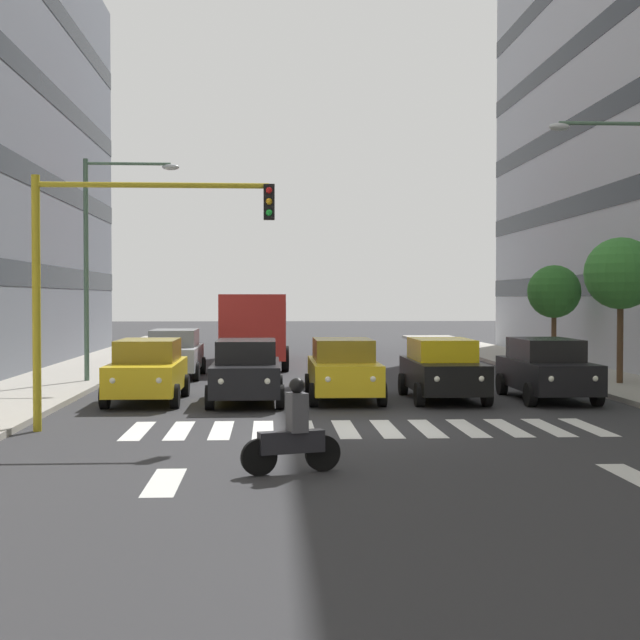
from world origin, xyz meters
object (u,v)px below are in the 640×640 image
object	(u,v)px
bus_behind_traffic	(254,321)
street_lamp_right	(102,245)
car_0	(546,369)
car_4	(148,370)
car_3	(246,371)
street_lamp_left	(636,229)
motorcycle_with_rider	(293,434)
street_tree_2	(554,292)
car_row2_0	(174,353)
street_tree_1	(621,274)
traffic_light_gantry	(109,256)
car_2	(343,369)
car_1	(442,369)

from	to	relation	value
bus_behind_traffic	street_lamp_right	world-z (taller)	street_lamp_right
bus_behind_traffic	street_lamp_right	bearing A→B (deg)	60.89
car_0	car_4	size ratio (longest dim) A/B	1.00
car_3	street_lamp_left	size ratio (longest dim) A/B	0.59
car_3	motorcycle_with_rider	bearing A→B (deg)	95.78
street_tree_2	bus_behind_traffic	bearing A→B (deg)	-15.52
street_lamp_right	bus_behind_traffic	bearing A→B (deg)	-119.11
car_3	car_row2_0	distance (m)	8.50
car_0	street_lamp_left	world-z (taller)	street_lamp_left
street_tree_1	street_tree_2	bearing A→B (deg)	-91.27
car_row2_0	street_lamp_right	bearing A→B (deg)	52.25
street_lamp_right	car_3	bearing A→B (deg)	132.19
car_4	street_tree_1	distance (m)	15.13
street_tree_1	street_tree_2	distance (m)	7.22
traffic_light_gantry	car_row2_0	bearing A→B (deg)	-90.19
car_2	car_row2_0	bearing A→B (deg)	-54.20
car_row2_0	bus_behind_traffic	world-z (taller)	bus_behind_traffic
car_2	car_3	size ratio (longest dim) A/B	1.00
car_0	street_lamp_left	size ratio (longest dim) A/B	0.59
street_lamp_right	street_tree_1	size ratio (longest dim) A/B	1.56
car_3	street_lamp_right	size ratio (longest dim) A/B	0.61
traffic_light_gantry	street_tree_2	bearing A→B (deg)	-133.26
car_row2_0	street_tree_2	distance (m)	15.18
motorcycle_with_rider	street_tree_2	xyz separation A→B (m)	(-10.97, -20.70, 2.45)
car_3	traffic_light_gantry	distance (m)	6.42
bus_behind_traffic	street_lamp_right	xyz separation A→B (m)	(4.85, 8.72, 2.75)
car_2	bus_behind_traffic	xyz separation A→B (m)	(2.69, -13.64, 0.97)
motorcycle_with_rider	car_2	bearing A→B (deg)	-99.19
street_lamp_left	street_lamp_right	size ratio (longest dim) A/B	1.03
car_row2_0	street_lamp_left	world-z (taller)	street_lamp_left
car_0	car_1	world-z (taller)	same
car_0	car_1	distance (m)	2.93
car_0	street_lamp_left	xyz separation A→B (m)	(-1.98, 1.34, 3.82)
car_2	street_lamp_right	bearing A→B (deg)	-33.12
street_lamp_left	street_tree_2	bearing A→B (deg)	-97.67
street_tree_1	street_tree_2	size ratio (longest dim) A/B	1.16
car_0	street_tree_2	size ratio (longest dim) A/B	1.10
car_3	street_tree_1	distance (m)	12.64
car_4	street_tree_1	size ratio (longest dim) A/B	0.95
car_4	street_tree_1	bearing A→B (deg)	-167.64
motorcycle_with_rider	street_lamp_left	world-z (taller)	street_lamp_left
bus_behind_traffic	motorcycle_with_rider	size ratio (longest dim) A/B	6.35
car_1	car_row2_0	world-z (taller)	same
car_3	car_row2_0	world-z (taller)	same
car_2	bus_behind_traffic	distance (m)	13.93
car_2	car_row2_0	world-z (taller)	same
car_0	street_lamp_right	world-z (taller)	street_lamp_right
car_4	car_row2_0	size ratio (longest dim) A/B	1.00
car_4	car_0	bearing A→B (deg)	179.29
car_1	street_tree_2	bearing A→B (deg)	-122.05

